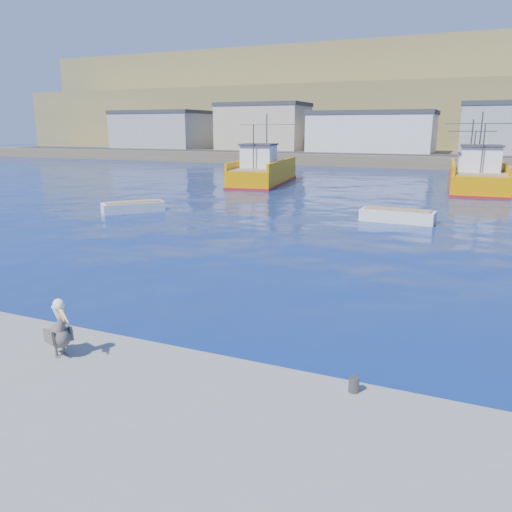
{
  "coord_description": "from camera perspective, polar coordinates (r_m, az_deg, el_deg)",
  "views": [
    {
      "loc": [
        4.65,
        -11.85,
        5.31
      ],
      "look_at": [
        -1.37,
        2.11,
        1.38
      ],
      "focal_mm": 35.0,
      "sensor_mm": 36.0,
      "label": 1
    }
  ],
  "objects": [
    {
      "name": "ground",
      "position": [
        13.79,
        1.77,
        -8.14
      ],
      "size": [
        260.0,
        260.0,
        0.0
      ],
      "primitive_type": "plane",
      "color": "#071952",
      "rests_on": "ground"
    },
    {
      "name": "skiff_mid",
      "position": [
        30.03,
        15.85,
        4.33
      ],
      "size": [
        4.22,
        1.69,
        0.9
      ],
      "color": "silver",
      "rests_on": "ground"
    },
    {
      "name": "trawler_yellow_a",
      "position": [
        48.99,
        0.78,
        9.57
      ],
      "size": [
        5.83,
        12.73,
        6.64
      ],
      "color": "#D78B00",
      "rests_on": "ground"
    },
    {
      "name": "far_shore",
      "position": [
        121.2,
        21.91,
        15.24
      ],
      "size": [
        200.0,
        81.0,
        24.0
      ],
      "color": "brown",
      "rests_on": "ground"
    },
    {
      "name": "dock_bollards",
      "position": [
        10.46,
        -2.09,
        -11.94
      ],
      "size": [
        36.2,
        0.2,
        0.3
      ],
      "color": "#4C4C4C",
      "rests_on": "dock"
    },
    {
      "name": "boat_orange",
      "position": [
        47.2,
        23.12,
        8.12
      ],
      "size": [
        3.93,
        7.75,
        5.98
      ],
      "color": "red",
      "rests_on": "ground"
    },
    {
      "name": "skiff_left",
      "position": [
        33.24,
        -13.87,
        5.37
      ],
      "size": [
        3.54,
        3.8,
        0.84
      ],
      "color": "silver",
      "rests_on": "ground"
    },
    {
      "name": "trawler_yellow_b",
      "position": [
        48.02,
        23.95,
        8.28
      ],
      "size": [
        6.06,
        12.98,
        6.7
      ],
      "color": "#D78B00",
      "rests_on": "ground"
    },
    {
      "name": "pelican",
      "position": [
        11.58,
        -21.59,
        -8.01
      ],
      "size": [
        1.06,
        0.7,
        1.34
      ],
      "color": "#595451",
      "rests_on": "dock"
    }
  ]
}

